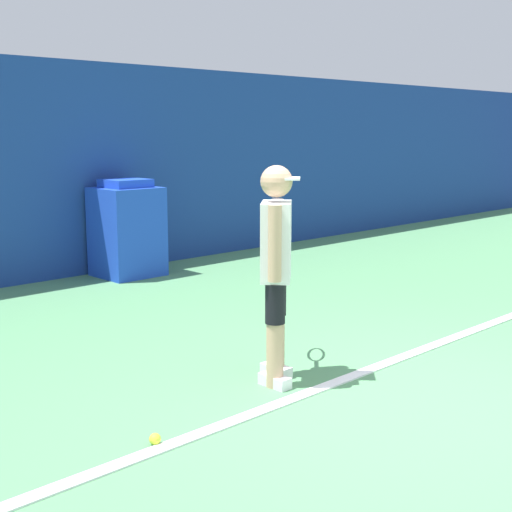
{
  "coord_description": "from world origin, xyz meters",
  "views": [
    {
      "loc": [
        -3.77,
        -2.3,
        1.76
      ],
      "look_at": [
        -0.31,
        1.29,
        0.88
      ],
      "focal_mm": 50.0,
      "sensor_mm": 36.0,
      "label": 1
    }
  ],
  "objects": [
    {
      "name": "covered_chair",
      "position": [
        1.08,
        4.99,
        0.57
      ],
      "size": [
        0.72,
        0.69,
        1.18
      ],
      "color": "blue",
      "rests_on": "ground_plane"
    },
    {
      "name": "tennis_player",
      "position": [
        -0.29,
        1.1,
        0.84
      ],
      "size": [
        0.74,
        0.68,
        1.53
      ],
      "rotation": [
        0.0,
        0.0,
        0.73
      ],
      "color": "tan",
      "rests_on": "ground_plane"
    },
    {
      "name": "court_baseline",
      "position": [
        0.0,
        0.76,
        0.01
      ],
      "size": [
        21.6,
        0.1,
        0.01
      ],
      "color": "white",
      "rests_on": "ground_plane"
    },
    {
      "name": "back_wall",
      "position": [
        0.0,
        5.43,
        1.29
      ],
      "size": [
        24.0,
        0.1,
        2.58
      ],
      "color": "navy",
      "rests_on": "ground_plane"
    },
    {
      "name": "ground_plane",
      "position": [
        0.0,
        0.0,
        0.0
      ],
      "size": [
        24.0,
        24.0,
        0.0
      ],
      "primitive_type": "plane",
      "color": "#518C5B"
    },
    {
      "name": "tennis_ball",
      "position": [
        -1.54,
        0.84,
        0.03
      ],
      "size": [
        0.07,
        0.07,
        0.07
      ],
      "color": "#D1E533",
      "rests_on": "ground_plane"
    }
  ]
}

